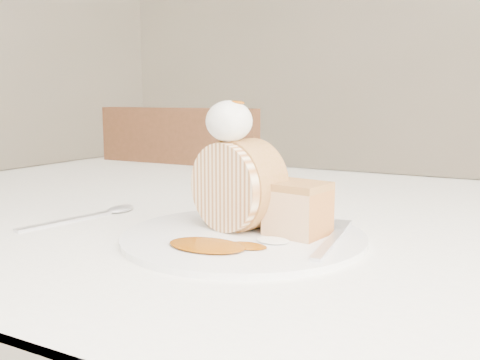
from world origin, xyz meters
The scene contains 10 objects.
table centered at (0.00, 0.20, 0.66)m, with size 1.40×0.90×0.75m.
chair_far centered at (-0.44, 0.68, 0.50)m, with size 0.43×0.43×0.88m.
plate centered at (0.03, 0.05, 0.75)m, with size 0.27×0.27×0.01m, color white.
roulade_slice centered at (0.01, 0.07, 0.81)m, with size 0.10×0.10×0.06m, color #FCE0AF.
cake_chunk centered at (0.08, 0.08, 0.78)m, with size 0.06×0.06×0.05m, color #A4673E.
whipped_cream centered at (0.01, 0.06, 0.88)m, with size 0.05×0.05×0.05m, color white.
caramel_drizzle centered at (0.01, 0.06, 0.91)m, with size 0.03×0.02×0.01m, color #874005.
caramel_pool centered at (0.02, -0.02, 0.76)m, with size 0.09×0.06×0.00m, color #874005, non-canonical shape.
fork centered at (0.13, 0.05, 0.76)m, with size 0.02×0.16×0.00m, color silver.
spoon centered at (-0.21, 0.01, 0.75)m, with size 0.02×0.16×0.00m, color silver.
Camera 1 is at (0.31, -0.46, 0.91)m, focal length 40.00 mm.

